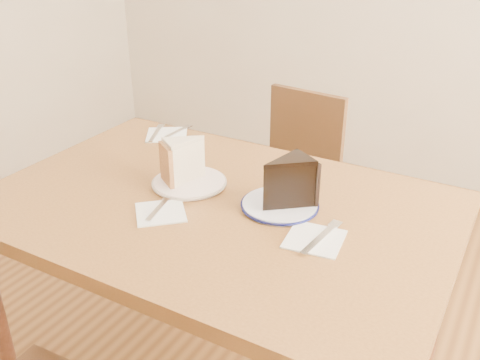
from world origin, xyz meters
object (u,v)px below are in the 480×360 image
Objects in this scene: chair_far at (289,182)px; table at (217,235)px; plate_navy at (280,205)px; carrot_cake at (187,161)px; plate_cream at (189,182)px; chocolate_cake at (285,185)px.

table is at bearing 105.92° from chair_far.
chair_far is 4.14× the size of plate_navy.
plate_navy is 0.29m from carrot_cake.
carrot_cake is at bearing -179.62° from plate_navy.
plate_cream is 1.03× the size of plate_navy.
plate_navy is (0.16, 0.06, 0.10)m from table.
chocolate_cake reaches higher than table.
table is 6.06× the size of plate_cream.
table is at bearing 50.04° from chocolate_cake.
plate_cream is (0.01, -0.71, 0.31)m from chair_far.
plate_navy is 1.76× the size of carrot_cake.
carrot_cake reaches higher than chair_far.
carrot_cake is 0.30m from chocolate_cake.
plate_cream reaches higher than table.
table is 0.80m from chair_far.
plate_cream and plate_navy have the same top height.
carrot_cake is (-0.28, -0.00, 0.06)m from plate_navy.
table is 9.46× the size of chocolate_cake.
plate_cream is at bearing 156.19° from table.
carrot_cake reaches higher than table.
carrot_cake is at bearing 96.39° from chair_far.
table is at bearing -23.81° from plate_cream.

